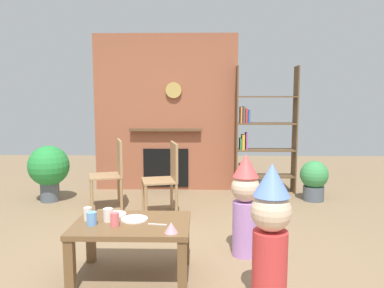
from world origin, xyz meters
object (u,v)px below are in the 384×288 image
(paper_cup_near_left, at_px, (115,219))
(paper_plate_rear, at_px, (115,214))
(child_in_pink, at_px, (245,202))
(coffee_table, at_px, (132,232))
(bookshelf, at_px, (261,134))
(paper_cup_center, at_px, (88,214))
(potted_plant_short, at_px, (49,168))
(paper_cup_near_right, at_px, (108,215))
(paper_plate_front, at_px, (134,219))
(potted_plant_tall, at_px, (314,179))
(paper_cup_far_left, at_px, (92,219))
(birthday_cake_slice, at_px, (171,227))
(dining_chair_left, at_px, (113,170))
(dining_chair_middle, at_px, (167,175))
(child_with_cone_hat, at_px, (270,232))

(paper_cup_near_left, bearing_deg, paper_plate_rear, 102.22)
(child_in_pink, bearing_deg, coffee_table, 0.00)
(bookshelf, xyz_separation_m, coffee_table, (-1.46, -2.78, -0.52))
(paper_cup_center, height_order, potted_plant_short, potted_plant_short)
(paper_cup_near_right, relative_size, paper_plate_front, 0.48)
(potted_plant_tall, relative_size, potted_plant_short, 0.72)
(paper_cup_far_left, relative_size, birthday_cake_slice, 1.03)
(dining_chair_left, distance_m, dining_chair_middle, 0.77)
(paper_cup_far_left, relative_size, potted_plant_short, 0.13)
(potted_plant_tall, bearing_deg, paper_plate_front, -133.52)
(bookshelf, xyz_separation_m, dining_chair_middle, (-1.32, -1.19, -0.38))
(dining_chair_middle, height_order, potted_plant_tall, dining_chair_middle)
(bookshelf, height_order, child_with_cone_hat, bookshelf)
(bookshelf, distance_m, dining_chair_left, 2.27)
(child_in_pink, xyz_separation_m, potted_plant_tall, (1.19, 1.87, -0.19))
(paper_cup_near_right, bearing_deg, paper_plate_front, 10.50)
(child_in_pink, relative_size, potted_plant_short, 1.20)
(paper_plate_front, distance_m, dining_chair_left, 1.89)
(paper_plate_rear, relative_size, child_in_pink, 0.20)
(coffee_table, bearing_deg, paper_cup_center, 172.39)
(paper_cup_far_left, distance_m, dining_chair_middle, 1.71)
(child_with_cone_hat, height_order, child_in_pink, child_with_cone_hat)
(child_in_pink, height_order, potted_plant_tall, child_in_pink)
(paper_cup_near_left, xyz_separation_m, child_with_cone_hat, (1.14, -0.32, 0.02))
(potted_plant_tall, bearing_deg, child_in_pink, -122.45)
(dining_chair_left, bearing_deg, paper_cup_center, 79.23)
(bookshelf, xyz_separation_m, paper_plate_rear, (-1.64, -2.59, -0.44))
(bookshelf, relative_size, paper_plate_rear, 10.31)
(potted_plant_tall, bearing_deg, paper_cup_center, -137.97)
(paper_cup_near_right, distance_m, potted_plant_tall, 3.27)
(paper_cup_center, height_order, paper_plate_rear, paper_cup_center)
(child_in_pink, bearing_deg, paper_cup_near_right, -4.94)
(paper_plate_front, xyz_separation_m, child_in_pink, (0.94, 0.37, 0.04))
(coffee_table, relative_size, potted_plant_tall, 1.63)
(paper_cup_center, distance_m, paper_cup_far_left, 0.13)
(coffee_table, distance_m, paper_cup_near_right, 0.24)
(child_with_cone_hat, bearing_deg, paper_cup_center, 3.53)
(child_in_pink, bearing_deg, birthday_cake_slice, 22.10)
(paper_plate_front, height_order, potted_plant_short, potted_plant_short)
(bookshelf, distance_m, paper_plate_front, 3.11)
(paper_cup_center, bearing_deg, potted_plant_short, 118.87)
(birthday_cake_slice, xyz_separation_m, dining_chair_middle, (-0.19, 1.81, 0.02))
(bookshelf, height_order, birthday_cake_slice, bookshelf)
(paper_cup_near_right, xyz_separation_m, potted_plant_short, (-1.36, 2.17, -0.04))
(paper_cup_center, xyz_separation_m, potted_plant_short, (-1.18, 2.15, -0.04))
(paper_cup_near_right, height_order, paper_plate_front, paper_cup_near_right)
(paper_cup_center, xyz_separation_m, child_with_cone_hat, (1.39, -0.46, 0.03))
(coffee_table, relative_size, paper_cup_near_left, 8.55)
(potted_plant_tall, bearing_deg, child_with_cone_hat, -112.40)
(paper_cup_far_left, xyz_separation_m, paper_plate_rear, (0.13, 0.25, -0.05))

